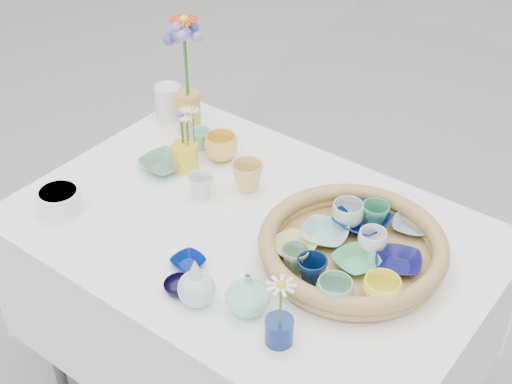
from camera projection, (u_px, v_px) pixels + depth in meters
The scene contains 32 objects.
wicker_tray at pixel (352, 248), 1.78m from camera, with size 0.47×0.47×0.08m, color brown, non-canonical shape.
tray_ceramic_0 at pixel (361, 221), 1.87m from camera, with size 0.14×0.14×0.03m, color #061556.
tray_ceramic_1 at pixel (398, 263), 1.75m from camera, with size 0.11×0.11×0.03m, color #100F50.
tray_ceramic_2 at pixel (381, 292), 1.63m from camera, with size 0.09×0.09×0.07m, color #FEF543.
tray_ceramic_3 at pixel (356, 262), 1.75m from camera, with size 0.11×0.11×0.03m, color #44A569.
tray_ceramic_4 at pixel (295, 259), 1.73m from camera, with size 0.07×0.07×0.07m, color gray.
tray_ceramic_5 at pixel (325, 234), 1.83m from camera, with size 0.12×0.12×0.03m, color #7FB4AD.
tray_ceramic_6 at pixel (348, 214), 1.87m from camera, with size 0.09×0.09×0.07m, color silver.
tray_ceramic_7 at pixel (372, 241), 1.79m from camera, with size 0.08×0.08×0.06m, color white.
tray_ceramic_8 at pixel (411, 226), 1.86m from camera, with size 0.10×0.10×0.02m, color #799BC9.
tray_ceramic_9 at pixel (312, 270), 1.69m from camera, with size 0.07×0.07×0.07m, color #07193E.
tray_ceramic_10 at pixel (293, 247), 1.79m from camera, with size 0.11×0.11×0.03m, color #E0CF71.
tray_ceramic_11 at pixel (335, 293), 1.63m from camera, with size 0.09×0.09×0.07m, color #77B699.
tray_ceramic_12 at pixel (375, 216), 1.86m from camera, with size 0.07×0.07×0.07m, color #307C5A.
loose_ceramic_0 at pixel (221, 147), 2.15m from camera, with size 0.10×0.10×0.08m, color #ECC249.
loose_ceramic_1 at pixel (247, 176), 2.02m from camera, with size 0.09×0.09×0.08m, color #D8B661.
loose_ceramic_2 at pixel (164, 164), 2.12m from camera, with size 0.13×0.13×0.03m, color #538C6E.
loose_ceramic_3 at pixel (201, 186), 2.00m from camera, with size 0.07×0.07×0.07m, color silver.
loose_ceramic_4 at pixel (188, 262), 1.78m from camera, with size 0.08×0.08×0.02m, color #001362.
loose_ceramic_5 at pixel (201, 139), 2.20m from camera, with size 0.07×0.07×0.06m, color #9AD6BF.
loose_ceramic_6 at pixel (180, 287), 1.71m from camera, with size 0.08×0.08×0.02m, color black.
fluted_bowl at pixel (60, 201), 1.95m from camera, with size 0.12×0.12×0.06m, color white, non-canonical shape.
bud_vase_paleblue at pixel (196, 281), 1.64m from camera, with size 0.09×0.09×0.14m, color silver, non-canonical shape.
bud_vase_seafoam at pixel (248, 293), 1.63m from camera, with size 0.10×0.10×0.11m, color #8FDFC3.
bud_vase_cobalt at pixel (279, 331), 1.57m from camera, with size 0.06×0.06×0.06m, color navy.
single_daisy at pixel (280, 306), 1.50m from camera, with size 0.08×0.08×0.14m, color white, non-canonical shape.
tall_vase_yellow at pixel (189, 113), 2.25m from camera, with size 0.07×0.07×0.14m, color gold.
gerbera at pixel (186, 58), 2.14m from camera, with size 0.10×0.10×0.26m, color red, non-canonical shape.
hydrangea at pixel (185, 66), 2.14m from camera, with size 0.08×0.08×0.28m, color #464A96, non-canonical shape.
white_pitcher at pixel (169, 103), 2.33m from camera, with size 0.12×0.09×0.12m, color silver, non-canonical shape.
daisy_cup at pixel (185, 156), 2.10m from camera, with size 0.08×0.08×0.08m, color yellow.
daisy_posy at pixel (187, 124), 2.05m from camera, with size 0.07×0.07×0.13m, color white, non-canonical shape.
Camera 1 is at (0.90, -1.16, 1.98)m, focal length 50.00 mm.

